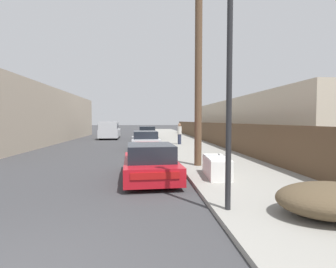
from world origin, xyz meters
The scene contains 13 objects.
sidewalk_curb centered at (5.30, 23.50, 0.06)m, with size 4.20×63.00×0.12m, color gray.
discarded_fridge centered at (4.15, 5.65, 0.46)m, with size 0.84×1.89×0.70m.
parked_sports_car_red centered at (1.89, 6.04, 0.56)m, with size 1.99×4.21×1.23m.
car_parked_mid centered at (1.71, 15.72, 0.60)m, with size 2.11×4.75×1.28m.
car_parked_far centered at (1.90, 25.19, 0.65)m, with size 1.96×4.11×1.39m.
pickup_truck centered at (-2.20, 26.18, 0.93)m, with size 2.26×5.74×1.88m.
utility_pole centered at (3.96, 7.90, 4.81)m, with size 1.80×0.30×9.17m.
street_lamp centered at (3.50, 2.39, 3.12)m, with size 0.26×0.26×5.24m.
brush_pile centered at (5.43, 1.82, 0.45)m, with size 2.19×1.69×0.66m.
wooden_fence centered at (7.25, 19.16, 0.98)m, with size 0.08×40.67×1.73m, color brown.
building_left_block centered at (-9.37, 21.97, 2.40)m, with size 7.00×26.02×4.79m, color tan.
building_right_house centered at (11.29, 17.84, 1.84)m, with size 6.00×22.62×3.69m, color beige.
pedestrian centered at (4.46, 17.78, 0.98)m, with size 0.34×0.34×1.68m.
Camera 1 is at (1.75, -3.02, 2.04)m, focal length 28.00 mm.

